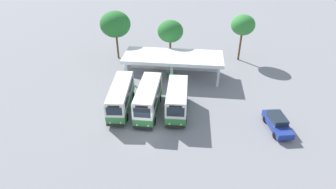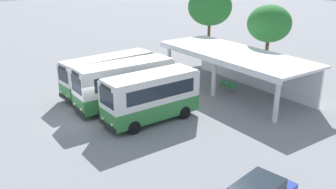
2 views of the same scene
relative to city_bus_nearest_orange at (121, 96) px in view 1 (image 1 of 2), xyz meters
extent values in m
plane|color=gray|center=(3.64, -4.05, -1.77)|extent=(180.00, 180.00, 0.00)
cylinder|color=black|center=(1.21, -2.34, -1.32)|extent=(0.30, 0.92, 0.90)
cylinder|color=black|center=(-0.79, -2.51, -1.32)|extent=(0.30, 0.92, 0.90)
cylinder|color=black|center=(0.79, 2.54, -1.32)|extent=(0.30, 0.92, 0.90)
cylinder|color=black|center=(-1.21, 2.36, -1.32)|extent=(0.30, 0.92, 0.90)
cube|color=#337F3D|center=(0.00, 0.01, -0.82)|extent=(2.78, 8.04, 1.13)
cube|color=silver|center=(0.00, 0.01, 0.52)|extent=(2.78, 8.04, 1.56)
cube|color=silver|center=(0.00, 0.01, 1.36)|extent=(2.70, 7.80, 0.12)
cube|color=black|center=(0.34, -3.95, -1.24)|extent=(2.00, 0.27, 0.28)
cube|color=#1E2833|center=(0.34, -3.90, 0.57)|extent=(1.73, 0.20, 1.01)
cube|color=black|center=(0.34, -3.90, 1.18)|extent=(1.26, 0.16, 0.24)
cube|color=#1E2833|center=(1.03, 0.20, 0.57)|extent=(0.59, 6.29, 0.86)
cube|color=#1E2833|center=(-1.05, 0.02, 0.57)|extent=(0.59, 6.29, 0.86)
sphere|color=#EAEACC|center=(0.92, -3.89, -0.93)|extent=(0.20, 0.20, 0.20)
sphere|color=#EAEACC|center=(-0.24, -3.99, -0.93)|extent=(0.20, 0.20, 0.20)
cylinder|color=black|center=(4.44, -2.60, -1.32)|extent=(0.22, 0.90, 0.90)
cylinder|color=black|center=(2.32, -2.61, -1.32)|extent=(0.22, 0.90, 0.90)
cylinder|color=black|center=(4.43, 2.08, -1.32)|extent=(0.22, 0.90, 0.90)
cylinder|color=black|center=(2.31, 2.08, -1.32)|extent=(0.22, 0.90, 0.90)
cube|color=#337F3D|center=(3.37, -0.26, -0.83)|extent=(2.24, 7.56, 1.11)
cube|color=white|center=(3.37, -0.26, 0.65)|extent=(2.24, 7.56, 1.84)
cube|color=white|center=(3.37, -0.26, 1.63)|extent=(2.17, 7.33, 0.12)
cube|color=black|center=(3.38, -4.07, -1.24)|extent=(2.11, 0.10, 0.28)
cube|color=#1E2833|center=(3.38, -4.03, 0.70)|extent=(1.82, 0.05, 1.20)
cube|color=black|center=(3.38, -4.03, 1.45)|extent=(1.33, 0.05, 0.24)
cube|color=#1E2833|center=(4.47, -0.16, 0.70)|extent=(0.05, 6.04, 1.01)
cube|color=#1E2833|center=(2.27, -0.17, 0.70)|extent=(0.05, 6.04, 1.01)
sphere|color=#EAEACC|center=(3.99, -4.06, -0.93)|extent=(0.20, 0.20, 0.20)
sphere|color=#EAEACC|center=(2.77, -4.06, -0.93)|extent=(0.20, 0.20, 0.20)
cylinder|color=black|center=(7.91, -2.13, -1.32)|extent=(0.25, 0.91, 0.90)
cylinder|color=black|center=(5.72, -2.20, -1.32)|extent=(0.25, 0.91, 0.90)
cylinder|color=black|center=(7.77, 2.04, -1.32)|extent=(0.25, 0.91, 0.90)
cylinder|color=black|center=(5.58, 1.97, -1.32)|extent=(0.25, 0.91, 0.90)
cube|color=#337F3D|center=(6.74, -0.08, -0.82)|extent=(2.50, 6.79, 1.12)
cube|color=silver|center=(6.74, -0.08, 0.61)|extent=(2.50, 6.79, 1.75)
cube|color=silver|center=(6.74, -0.08, 1.55)|extent=(2.43, 6.58, 0.12)
cube|color=black|center=(6.85, -3.47, -1.24)|extent=(2.18, 0.17, 0.28)
cube|color=#1E2833|center=(6.85, -3.42, 0.66)|extent=(1.88, 0.11, 1.14)
cube|color=black|center=(6.85, -3.42, 1.37)|extent=(1.38, 0.09, 0.24)
cube|color=#1E2833|center=(7.88, 0.06, 0.66)|extent=(0.21, 5.37, 0.96)
cube|color=#1E2833|center=(5.61, -0.02, 0.66)|extent=(0.21, 5.37, 0.96)
sphere|color=#EAEACC|center=(7.48, -3.44, -0.93)|extent=(0.20, 0.20, 0.20)
sphere|color=#EAEACC|center=(6.22, -3.48, -0.93)|extent=(0.20, 0.20, 0.20)
cylinder|color=black|center=(18.99, -3.21, -1.45)|extent=(0.30, 0.66, 0.64)
cylinder|color=black|center=(17.36, -3.52, -1.45)|extent=(0.30, 0.66, 0.64)
cylinder|color=black|center=(18.46, -0.42, -1.45)|extent=(0.30, 0.66, 0.64)
cylinder|color=black|center=(16.83, -0.73, -1.45)|extent=(0.30, 0.66, 0.64)
cube|color=navy|center=(17.91, -1.97, -1.10)|extent=(2.59, 4.83, 0.70)
cube|color=#1E2833|center=(17.87, -1.74, -0.45)|extent=(1.92, 2.62, 0.60)
cylinder|color=silver|center=(-1.00, 6.80, -0.17)|extent=(0.36, 0.36, 3.20)
cylinder|color=silver|center=(5.39, 6.80, -0.17)|extent=(0.36, 0.36, 3.20)
cylinder|color=silver|center=(11.79, 6.80, -0.17)|extent=(0.36, 0.36, 3.20)
cube|color=white|center=(5.39, 11.28, -0.17)|extent=(13.59, 0.20, 3.20)
cube|color=white|center=(5.39, 8.94, 1.53)|extent=(14.09, 5.38, 0.20)
cube|color=white|center=(5.39, 6.30, 1.29)|extent=(14.09, 0.10, 0.28)
cylinder|color=slate|center=(4.75, 8.27, -1.55)|extent=(0.03, 0.03, 0.44)
cylinder|color=slate|center=(4.39, 8.27, -1.55)|extent=(0.03, 0.03, 0.44)
cylinder|color=slate|center=(4.74, 8.62, -1.55)|extent=(0.03, 0.03, 0.44)
cylinder|color=slate|center=(4.39, 8.62, -1.55)|extent=(0.03, 0.03, 0.44)
cube|color=#2D8C47|center=(4.57, 8.44, -1.31)|extent=(0.44, 0.44, 0.04)
cube|color=#2D8C47|center=(4.57, 8.64, -1.11)|extent=(0.44, 0.04, 0.40)
cylinder|color=slate|center=(5.39, 8.38, -1.55)|extent=(0.03, 0.03, 0.44)
cylinder|color=slate|center=(5.04, 8.38, -1.55)|extent=(0.03, 0.03, 0.44)
cylinder|color=slate|center=(5.39, 8.73, -1.55)|extent=(0.03, 0.03, 0.44)
cylinder|color=slate|center=(5.03, 8.73, -1.55)|extent=(0.03, 0.03, 0.44)
cube|color=#2D8C47|center=(5.21, 8.55, -1.31)|extent=(0.44, 0.44, 0.04)
cube|color=#2D8C47|center=(5.21, 8.75, -1.11)|extent=(0.44, 0.04, 0.40)
cylinder|color=slate|center=(6.03, 8.32, -1.55)|extent=(0.03, 0.03, 0.44)
cylinder|color=slate|center=(5.68, 8.31, -1.55)|extent=(0.03, 0.03, 0.44)
cylinder|color=slate|center=(6.03, 8.67, -1.55)|extent=(0.03, 0.03, 0.44)
cylinder|color=slate|center=(5.68, 8.67, -1.55)|extent=(0.03, 0.03, 0.44)
cube|color=#2D8C47|center=(5.85, 8.49, -1.31)|extent=(0.44, 0.44, 0.04)
cube|color=#2D8C47|center=(5.85, 8.69, -1.11)|extent=(0.44, 0.04, 0.40)
cylinder|color=brown|center=(4.44, 14.09, 0.07)|extent=(0.32, 0.32, 3.67)
ellipsoid|color=#28722D|center=(4.44, 14.09, 3.39)|extent=(3.98, 3.98, 3.38)
cylinder|color=brown|center=(15.61, 16.23, 0.48)|extent=(0.32, 0.32, 4.49)
ellipsoid|color=#338438|center=(15.61, 16.23, 4.12)|extent=(3.72, 3.72, 3.16)
cylinder|color=brown|center=(-4.37, 14.61, 0.23)|extent=(0.32, 0.32, 3.99)
ellipsoid|color=#28722D|center=(-4.37, 14.61, 4.03)|extent=(4.82, 4.82, 4.10)
camera|label=1|loc=(8.73, -27.01, 17.49)|focal=29.47mm
camera|label=2|loc=(26.50, -12.34, 8.65)|focal=38.90mm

